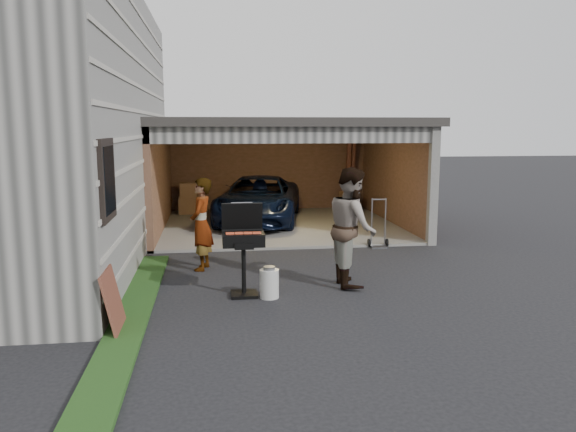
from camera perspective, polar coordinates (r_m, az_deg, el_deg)
name	(u,v)px	position (r m, az deg, el deg)	size (l,w,h in m)	color
ground	(282,298)	(9.05, -0.58, -8.32)	(80.00, 80.00, 0.00)	black
groundcover_strip	(128,324)	(8.11, -15.91, -10.54)	(0.50, 8.00, 0.06)	#193814
garage	(279,157)	(15.49, -0.91, 6.00)	(6.80, 6.30, 2.90)	#605E59
minivan	(259,202)	(15.65, -3.00, 1.48)	(2.10, 4.56, 1.27)	black
woman	(201,224)	(10.72, -8.79, -0.83)	(0.64, 0.42, 1.76)	#AABFD6
man	(352,227)	(9.63, 6.51, -1.08)	(0.99, 0.77, 2.03)	#4A2E1D
bbq_grill	(243,242)	(9.00, -4.57, -2.67)	(0.66, 0.58, 1.48)	black
propane_tank	(269,284)	(9.00, -1.92, -6.89)	(0.31, 0.31, 0.46)	silver
plywood_panel	(113,302)	(7.83, -17.33, -8.30)	(0.04, 0.77, 0.86)	#592A1E
hand_truck	(378,238)	(12.84, 9.18, -2.22)	(0.47, 0.36, 1.11)	slate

